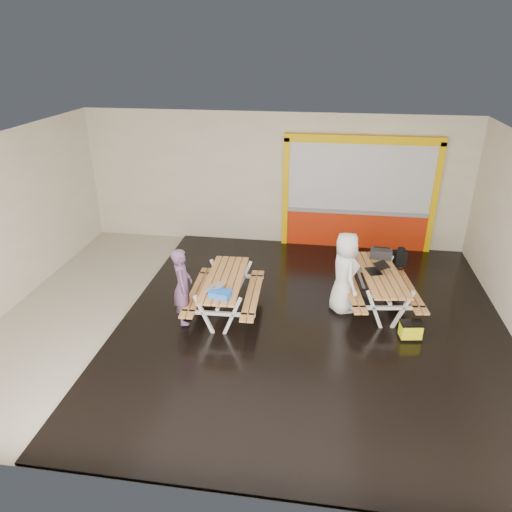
% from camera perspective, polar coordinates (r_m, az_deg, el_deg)
% --- Properties ---
extents(room, '(10.02, 8.02, 3.52)m').
position_cam_1_polar(room, '(8.78, -0.88, 1.99)').
color(room, '#BDB39F').
rests_on(room, ground).
extents(deck, '(7.50, 7.98, 0.05)m').
position_cam_1_polar(deck, '(9.49, 6.73, -8.10)').
color(deck, black).
rests_on(deck, room).
extents(kiosk, '(3.88, 0.16, 3.00)m').
position_cam_1_polar(kiosk, '(12.51, 12.22, 7.01)').
color(kiosk, red).
rests_on(kiosk, room).
extents(picnic_table_left, '(1.46, 2.10, 0.82)m').
position_cam_1_polar(picnic_table_left, '(9.50, -3.77, -3.71)').
color(picnic_table_left, '#DE9955').
rests_on(picnic_table_left, deck).
extents(picnic_table_right, '(1.69, 2.26, 0.83)m').
position_cam_1_polar(picnic_table_right, '(9.99, 14.72, -2.99)').
color(picnic_table_right, '#DE9955').
rests_on(picnic_table_right, deck).
extents(person_left, '(0.49, 0.64, 1.55)m').
position_cam_1_polar(person_left, '(9.13, -8.84, -3.60)').
color(person_left, '#674368').
rests_on(person_left, deck).
extents(person_right, '(0.78, 0.97, 1.73)m').
position_cam_1_polar(person_right, '(9.64, 10.65, -2.04)').
color(person_right, white).
rests_on(person_right, deck).
extents(laptop_left, '(0.42, 0.40, 0.15)m').
position_cam_1_polar(laptop_left, '(8.99, -4.92, -3.78)').
color(laptop_left, silver).
rests_on(laptop_left, picnic_table_left).
extents(laptop_right, '(0.49, 0.46, 0.17)m').
position_cam_1_polar(laptop_right, '(9.91, 14.32, -1.53)').
color(laptop_right, black).
rests_on(laptop_right, picnic_table_right).
extents(blue_pouch, '(0.42, 0.34, 0.11)m').
position_cam_1_polar(blue_pouch, '(8.75, -4.34, -4.56)').
color(blue_pouch, blue).
rests_on(blue_pouch, picnic_table_left).
extents(toolbox, '(0.47, 0.26, 0.26)m').
position_cam_1_polar(toolbox, '(10.52, 14.83, 0.27)').
color(toolbox, black).
rests_on(toolbox, picnic_table_right).
extents(backpack, '(0.29, 0.23, 0.43)m').
position_cam_1_polar(backpack, '(10.86, 17.00, -0.16)').
color(backpack, black).
rests_on(backpack, picnic_table_right).
extents(dark_case, '(0.51, 0.46, 0.16)m').
position_cam_1_polar(dark_case, '(10.14, 11.95, -5.49)').
color(dark_case, black).
rests_on(dark_case, deck).
extents(fluke_bag, '(0.44, 0.32, 0.35)m').
position_cam_1_polar(fluke_bag, '(9.33, 18.13, -8.56)').
color(fluke_bag, black).
rests_on(fluke_bag, deck).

